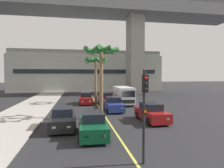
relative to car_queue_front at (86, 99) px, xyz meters
The scene contains 14 objects.
sidewalk_left 12.30m from the car_queue_front, 122.31° to the right, with size 4.80×80.00×0.15m, color #ADA89E.
lane_stripe_center 2.87m from the car_queue_front, 58.84° to the right, with size 0.14×56.00×0.01m, color #DBCC4C.
bridge_overpass 20.67m from the car_queue_front, 78.40° to the left, with size 63.97×8.00×20.60m.
pier_building_backdrop 23.58m from the car_queue_front, 86.45° to the left, with size 36.80×8.04×9.95m.
car_queue_front is the anchor object (origin of this frame).
car_queue_second 6.51m from the car_queue_front, 65.31° to the right, with size 1.88×4.12×1.56m.
car_queue_third 14.31m from the car_queue_front, 90.63° to the right, with size 1.93×4.15×1.56m.
car_queue_fourth 12.30m from the car_queue_front, 100.32° to the right, with size 1.88×4.12×1.56m.
car_queue_fifth 12.26m from the car_queue_front, 65.43° to the right, with size 1.93×4.15×1.56m.
car_queue_sixth 2.85m from the car_queue_front, 13.95° to the right, with size 1.88×4.12×1.56m.
delivery_van 5.19m from the car_queue_front, 15.78° to the right, with size 2.23×5.28×2.36m.
traffic_light_median_near 18.93m from the car_queue_front, 84.70° to the right, with size 0.24×0.37×4.20m.
palm_tree_near_median 10.33m from the car_queue_front, 83.42° to the right, with size 3.32×3.34×6.66m.
palm_tree_mid_median 4.97m from the car_queue_front, ahead, with size 3.19×3.23×6.45m.
Camera 1 is at (-2.57, -0.37, 3.96)m, focal length 31.02 mm.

